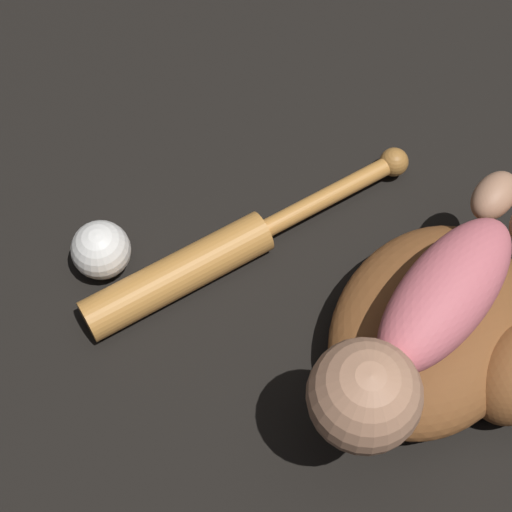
{
  "coord_description": "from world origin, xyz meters",
  "views": [
    {
      "loc": [
        0.42,
        -0.11,
        0.96
      ],
      "look_at": [
        -0.04,
        -0.2,
        0.08
      ],
      "focal_mm": 60.0,
      "sensor_mm": 36.0,
      "label": 1
    }
  ],
  "objects": [
    {
      "name": "ground_plane",
      "position": [
        0.0,
        0.0,
        0.0
      ],
      "size": [
        6.0,
        6.0,
        0.0
      ],
      "primitive_type": "plane",
      "color": "black"
    },
    {
      "name": "baseball_glove",
      "position": [
        0.01,
        0.03,
        0.05
      ],
      "size": [
        0.34,
        0.32,
        0.11
      ],
      "color": "brown",
      "rests_on": "ground"
    },
    {
      "name": "baby_figure",
      "position": [
        0.05,
        -0.02,
        0.15
      ],
      "size": [
        0.38,
        0.25,
        0.12
      ],
      "color": "#D16670",
      "rests_on": "baseball_glove"
    },
    {
      "name": "baseball_bat",
      "position": [
        -0.05,
        -0.26,
        0.03
      ],
      "size": [
        0.34,
        0.37,
        0.05
      ],
      "color": "#C6843D",
      "rests_on": "ground"
    },
    {
      "name": "baseball",
      "position": [
        -0.03,
        -0.4,
        0.04
      ],
      "size": [
        0.07,
        0.07,
        0.07
      ],
      "color": "white",
      "rests_on": "ground"
    }
  ]
}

